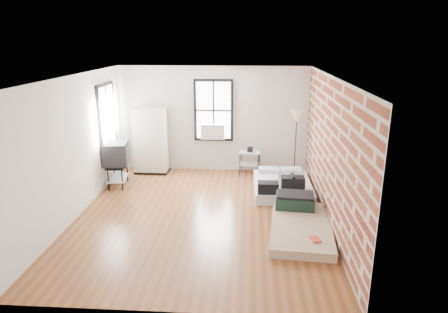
# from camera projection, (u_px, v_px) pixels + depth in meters

# --- Properties ---
(ground) EXTENTS (6.00, 6.00, 0.00)m
(ground) POSITION_uv_depth(u_px,v_px,m) (201.00, 216.00, 8.15)
(ground) COLOR brown
(ground) RESTS_ON ground
(room_shell) EXTENTS (5.02, 6.02, 2.80)m
(room_shell) POSITION_uv_depth(u_px,v_px,m) (213.00, 129.00, 7.99)
(room_shell) COLOR silver
(room_shell) RESTS_ON ground
(mattress_main) EXTENTS (1.33, 1.80, 0.57)m
(mattress_main) POSITION_uv_depth(u_px,v_px,m) (282.00, 185.00, 9.38)
(mattress_main) COLOR silver
(mattress_main) RESTS_ON ground
(mattress_bare) EXTENTS (1.28, 2.18, 0.45)m
(mattress_bare) POSITION_uv_depth(u_px,v_px,m) (299.00, 221.00, 7.62)
(mattress_bare) COLOR tan
(mattress_bare) RESTS_ON ground
(wardrobe) EXTENTS (0.88, 0.51, 1.74)m
(wardrobe) POSITION_uv_depth(u_px,v_px,m) (151.00, 141.00, 10.54)
(wardrobe) COLOR black
(wardrobe) RESTS_ON ground
(side_table) EXTENTS (0.59, 0.49, 0.72)m
(side_table) POSITION_uv_depth(u_px,v_px,m) (250.00, 156.00, 10.55)
(side_table) COLOR black
(side_table) RESTS_ON ground
(floor_lamp) EXTENTS (0.37, 0.37, 1.74)m
(floor_lamp) POSITION_uv_depth(u_px,v_px,m) (297.00, 119.00, 10.13)
(floor_lamp) COLOR #322010
(floor_lamp) RESTS_ON ground
(tv_stand) EXTENTS (0.61, 0.82, 1.10)m
(tv_stand) POSITION_uv_depth(u_px,v_px,m) (117.00, 155.00, 9.56)
(tv_stand) COLOR black
(tv_stand) RESTS_ON ground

